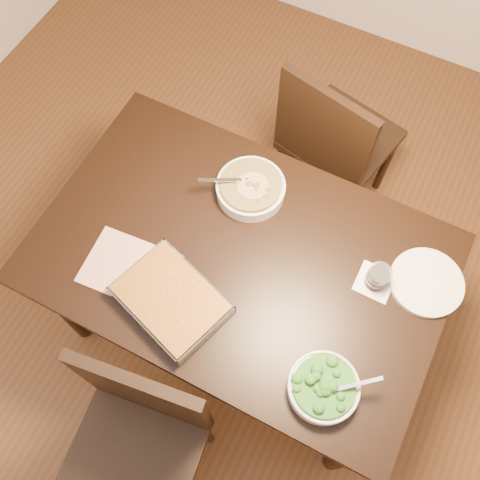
# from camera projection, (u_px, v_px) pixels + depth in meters

# --- Properties ---
(ground) EXTENTS (4.00, 4.00, 0.00)m
(ground) POSITION_uv_depth(u_px,v_px,m) (240.00, 320.00, 2.51)
(ground) COLOR #4A2A15
(ground) RESTS_ON ground
(room) EXTENTS (4.04, 4.04, 2.72)m
(room) POSITION_uv_depth(u_px,v_px,m) (239.00, 40.00, 0.96)
(room) COLOR beige
(room) RESTS_ON ground
(table) EXTENTS (1.40, 0.90, 0.75)m
(table) POSITION_uv_depth(u_px,v_px,m) (240.00, 267.00, 1.92)
(table) COLOR black
(table) RESTS_ON ground
(magazine_a) EXTENTS (0.32, 0.25, 0.01)m
(magazine_a) POSITION_uv_depth(u_px,v_px,m) (130.00, 269.00, 1.81)
(magazine_a) COLOR #A3312E
(magazine_a) RESTS_ON table
(coaster) EXTENTS (0.12, 0.12, 0.00)m
(coaster) POSITION_uv_depth(u_px,v_px,m) (375.00, 282.00, 1.79)
(coaster) COLOR white
(coaster) RESTS_ON table
(stew_bowl) EXTENTS (0.25, 0.25, 0.09)m
(stew_bowl) POSITION_uv_depth(u_px,v_px,m) (251.00, 188.00, 1.91)
(stew_bowl) COLOR silver
(stew_bowl) RESTS_ON table
(broccoli_bowl) EXTENTS (0.22, 0.22, 0.09)m
(broccoli_bowl) POSITION_uv_depth(u_px,v_px,m) (323.00, 387.00, 1.61)
(broccoli_bowl) COLOR silver
(broccoli_bowl) RESTS_ON table
(baking_dish) EXTENTS (0.41, 0.35, 0.06)m
(baking_dish) POSITION_uv_depth(u_px,v_px,m) (171.00, 300.00, 1.73)
(baking_dish) COLOR silver
(baking_dish) RESTS_ON table
(wine_tumbler) EXTENTS (0.08, 0.08, 0.09)m
(wine_tumbler) POSITION_uv_depth(u_px,v_px,m) (378.00, 277.00, 1.75)
(wine_tumbler) COLOR black
(wine_tumbler) RESTS_ON coaster
(dinner_plate) EXTENTS (0.25, 0.25, 0.02)m
(dinner_plate) POSITION_uv_depth(u_px,v_px,m) (426.00, 282.00, 1.78)
(dinner_plate) COLOR silver
(dinner_plate) RESTS_ON table
(chair_near) EXTENTS (0.49, 0.49, 0.93)m
(chair_near) POSITION_uv_depth(u_px,v_px,m) (139.00, 435.00, 1.80)
(chair_near) COLOR black
(chair_near) RESTS_ON ground
(chair_far) EXTENTS (0.52, 0.52, 0.92)m
(chair_far) POSITION_uv_depth(u_px,v_px,m) (332.00, 141.00, 2.32)
(chair_far) COLOR black
(chair_far) RESTS_ON ground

